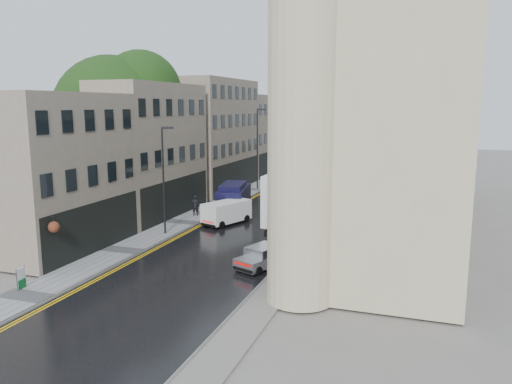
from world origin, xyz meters
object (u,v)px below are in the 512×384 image
Objects in this scene: tree_far at (187,134)px; estate_sign at (21,278)px; lamp_post_near at (164,181)px; white_lorry at (271,204)px; tree_near at (113,134)px; pedestrian at (195,205)px; white_van at (206,214)px; cream_bus at (277,189)px; silver_hatchback at (239,259)px; lamp_post_far at (257,149)px; navy_van at (218,201)px.

tree_far is 30.69m from estate_sign.
white_lorry is at bearing -3.61° from lamp_post_near.
white_lorry reaches higher than estate_sign.
tree_near is 8.04× the size of pedestrian.
tree_far is 7.21× the size of pedestrian.
white_van is 4.94m from lamp_post_near.
lamp_post_near reaches higher than cream_bus.
lamp_post_near is (-4.61, -12.94, 2.41)m from cream_bus.
tree_far reaches higher than cream_bus.
pedestrian is at bearing 73.47° from lamp_post_near.
silver_hatchback is 2.02× the size of pedestrian.
lamp_post_far is at bearing 28.22° from tree_far.
lamp_post_near reaches higher than silver_hatchback.
tree_far reaches higher than white_van.
white_van is at bearing -113.70° from cream_bus.
estate_sign is (5.40, -29.69, -5.58)m from tree_far.
silver_hatchback is at bearing -89.08° from lamp_post_far.
pedestrian is at bearing 79.59° from estate_sign.
tree_near is 18.73m from estate_sign.
tree_far is (0.30, 13.00, -0.72)m from tree_near.
estate_sign is at bearing -71.15° from tree_near.
tree_near is 15.45m from cream_bus.
navy_van is 5.13× the size of estate_sign.
tree_far is at bearing 142.94° from white_van.
silver_hatchback is (0.63, -7.97, -1.63)m from white_lorry.
white_van is 3.86× the size of estate_sign.
lamp_post_near is at bearing 75.74° from estate_sign.
tree_far is 1.42× the size of lamp_post_far.
pedestrian is (-5.13, -6.81, -0.57)m from cream_bus.
tree_near is at bearing 126.56° from lamp_post_near.
silver_hatchback is 3.28× the size of estate_sign.
tree_near is 9.06m from pedestrian.
white_lorry is 1.60× the size of navy_van.
lamp_post_near is at bearing -105.57° from lamp_post_far.
lamp_post_far is at bearing 117.22° from white_van.
tree_far is 14.00m from pedestrian.
silver_hatchback is 0.40× the size of lamp_post_far.
lamp_post_far is at bearing -100.77° from pedestrian.
lamp_post_near is 12.74m from estate_sign.
tree_far is at bearing 88.68° from tree_near.
pedestrian is 0.22× the size of lamp_post_near.
lamp_post_far reaches higher than estate_sign.
lamp_post_near reaches higher than white_van.
white_van is 3.41m from pedestrian.
lamp_post_near is (6.84, -17.47, -2.27)m from tree_far.
navy_van is at bearing -99.87° from lamp_post_far.
pedestrian is at bearing 154.52° from white_lorry.
white_lorry reaches higher than pedestrian.
white_lorry is (14.45, -2.12, -4.64)m from tree_near.
tree_near is 10.71m from white_van.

